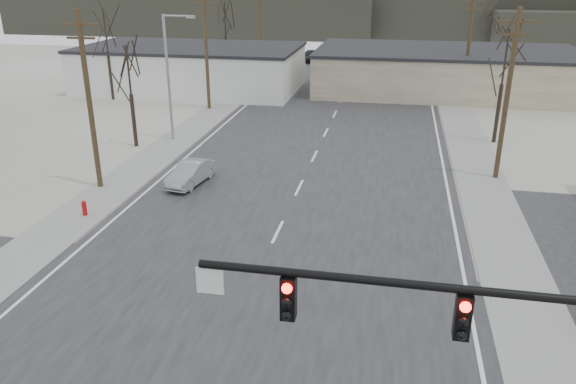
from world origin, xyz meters
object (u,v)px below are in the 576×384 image
(traffic_signal_mast, at_px, (514,361))
(car_far_b, at_px, (312,56))
(sedan_crossing, at_px, (190,173))
(car_far_a, at_px, (385,81))
(fire_hydrant, at_px, (84,208))

(traffic_signal_mast, bearing_deg, car_far_b, 102.14)
(sedan_crossing, relative_size, car_far_a, 0.69)
(fire_hydrant, height_order, car_far_b, car_far_b)
(sedan_crossing, xyz_separation_m, car_far_b, (-0.13, 47.50, 0.12))
(traffic_signal_mast, distance_m, car_far_b, 68.74)
(sedan_crossing, bearing_deg, car_far_a, 80.69)
(traffic_signal_mast, relative_size, fire_hydrant, 10.29)
(fire_hydrant, bearing_deg, car_far_a, 68.52)
(traffic_signal_mast, xyz_separation_m, sedan_crossing, (-14.30, 19.60, -3.97))
(fire_hydrant, xyz_separation_m, sedan_crossing, (3.79, 5.40, 0.25))
(fire_hydrant, bearing_deg, traffic_signal_mast, -38.13)
(fire_hydrant, distance_m, car_far_a, 38.58)
(fire_hydrant, xyz_separation_m, car_far_b, (3.66, 52.89, 0.38))
(traffic_signal_mast, relative_size, car_far_a, 1.54)
(fire_hydrant, distance_m, car_far_b, 53.02)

